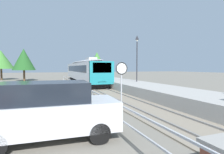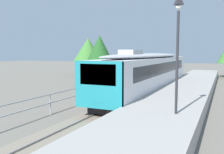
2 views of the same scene
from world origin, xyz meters
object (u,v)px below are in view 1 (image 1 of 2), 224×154
platform_lamp_mid_platform (137,49)px  speed_limit_sign (122,76)px  parked_suv_silver (50,110)px  commuter_train (84,70)px

platform_lamp_mid_platform → speed_limit_sign: 12.48m
parked_suv_silver → commuter_train: bearing=75.7°
speed_limit_sign → parked_suv_silver: size_ratio=0.60×
commuter_train → parked_suv_silver: bearing=-104.3°
platform_lamp_mid_platform → parked_suv_silver: (-9.79, -11.91, -3.56)m
platform_lamp_mid_platform → parked_suv_silver: 15.83m
speed_limit_sign → parked_suv_silver: bearing=-155.8°
commuter_train → platform_lamp_mid_platform: bearing=-68.0°
speed_limit_sign → platform_lamp_mid_platform: bearing=58.3°
speed_limit_sign → parked_suv_silver: (-3.36, -1.51, -1.06)m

